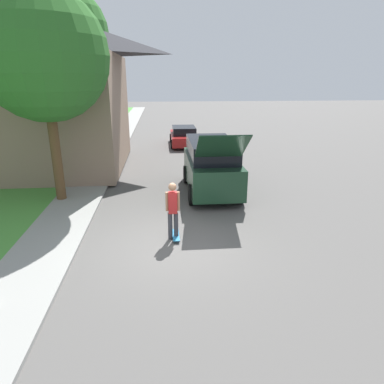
{
  "coord_description": "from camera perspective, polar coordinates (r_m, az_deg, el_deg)",
  "views": [
    {
      "loc": [
        -0.32,
        -8.84,
        4.54
      ],
      "look_at": [
        0.65,
        1.91,
        0.9
      ],
      "focal_mm": 32.0,
      "sensor_mm": 36.0,
      "label": 1
    }
  ],
  "objects": [
    {
      "name": "skateboarder",
      "position": [
        9.83,
        -3.22,
        -2.74
      ],
      "size": [
        0.41,
        0.23,
        1.72
      ],
      "color": "#38383D",
      "rests_on": "ground_plane"
    },
    {
      "name": "suv_parked",
      "position": [
        13.93,
        3.23,
        4.46
      ],
      "size": [
        2.07,
        5.23,
        2.84
      ],
      "color": "#193823",
      "rests_on": "ground_plane"
    },
    {
      "name": "lawn_tree_near",
      "position": [
        13.4,
        -23.51,
        20.01
      ],
      "size": [
        4.44,
        4.44,
        7.35
      ],
      "color": "brown",
      "rests_on": "lawn"
    },
    {
      "name": "sidewalk",
      "position": [
        15.85,
        -16.86,
        1.36
      ],
      "size": [
        1.8,
        80.0,
        0.1
      ],
      "color": "gray",
      "rests_on": "ground_plane"
    },
    {
      "name": "car_down_street",
      "position": [
        24.05,
        -1.37,
        9.28
      ],
      "size": [
        1.89,
        4.14,
        1.3
      ],
      "color": "maroon",
      "rests_on": "ground_plane"
    },
    {
      "name": "ground_plane",
      "position": [
        9.94,
        -2.76,
        -8.55
      ],
      "size": [
        120.0,
        120.0,
        0.0
      ],
      "primitive_type": "plane",
      "color": "#54514F"
    },
    {
      "name": "skateboard",
      "position": [
        10.23,
        -2.71,
        -7.2
      ],
      "size": [
        0.21,
        0.83,
        0.1
      ],
      "color": "#236B99",
      "rests_on": "ground_plane"
    },
    {
      "name": "lawn_tree_far",
      "position": [
        20.08,
        -21.47,
        22.94
      ],
      "size": [
        5.15,
        5.15,
        8.97
      ],
      "color": "brown",
      "rests_on": "lawn"
    },
    {
      "name": "house",
      "position": [
        19.49,
        -27.74,
        15.62
      ],
      "size": [
        11.07,
        8.49,
        7.95
      ],
      "color": "#89705B",
      "rests_on": "lawn"
    }
  ]
}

